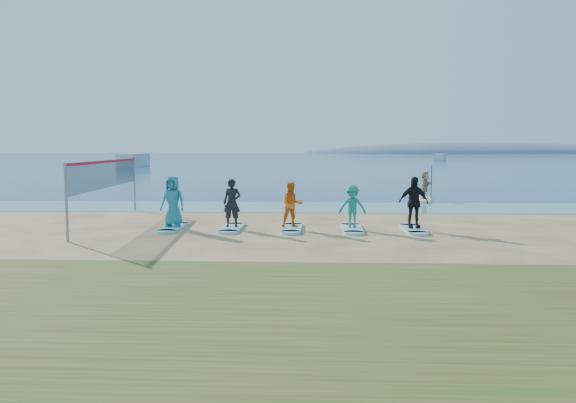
{
  "coord_description": "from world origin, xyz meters",
  "views": [
    {
      "loc": [
        2.27,
        -17.3,
        2.96
      ],
      "look_at": [
        1.33,
        2.0,
        1.1
      ],
      "focal_mm": 35.0,
      "sensor_mm": 36.0,
      "label": 1
    }
  ],
  "objects_px": {
    "surfboard_3": "(352,229)",
    "student_4": "(414,202)",
    "paddleboard": "(425,200)",
    "surfboard_2": "(292,228)",
    "student_2": "(292,205)",
    "student_0": "(173,201)",
    "surfboard_1": "(232,228)",
    "boat_offshore_b": "(440,160)",
    "student_3": "(352,206)",
    "student_1": "(232,203)",
    "surfboard_0": "(173,227)",
    "surfboard_4": "(413,229)",
    "boat_offshore_a": "(134,166)",
    "paddleboarder": "(425,185)",
    "volleyball_net": "(107,175)"
  },
  "relations": [
    {
      "from": "paddleboarder",
      "to": "paddleboard",
      "type": "bearing_deg",
      "value": 0.0
    },
    {
      "from": "surfboard_2",
      "to": "surfboard_0",
      "type": "bearing_deg",
      "value": 180.0
    },
    {
      "from": "surfboard_4",
      "to": "student_4",
      "type": "distance_m",
      "value": 0.97
    },
    {
      "from": "surfboard_0",
      "to": "surfboard_4",
      "type": "distance_m",
      "value": 8.72
    },
    {
      "from": "surfboard_1",
      "to": "student_1",
      "type": "distance_m",
      "value": 0.92
    },
    {
      "from": "boat_offshore_a",
      "to": "surfboard_2",
      "type": "height_order",
      "value": "boat_offshore_a"
    },
    {
      "from": "surfboard_1",
      "to": "surfboard_3",
      "type": "distance_m",
      "value": 4.36
    },
    {
      "from": "surfboard_3",
      "to": "student_2",
      "type": "bearing_deg",
      "value": 180.0
    },
    {
      "from": "paddleboarder",
      "to": "surfboard_4",
      "type": "bearing_deg",
      "value": -169.02
    },
    {
      "from": "boat_offshore_a",
      "to": "boat_offshore_b",
      "type": "bearing_deg",
      "value": 44.85
    },
    {
      "from": "boat_offshore_a",
      "to": "student_3",
      "type": "height_order",
      "value": "student_3"
    },
    {
      "from": "surfboard_1",
      "to": "surfboard_4",
      "type": "xyz_separation_m",
      "value": [
        6.54,
        0.0,
        0.0
      ]
    },
    {
      "from": "student_0",
      "to": "volleyball_net",
      "type": "bearing_deg",
      "value": 163.84
    },
    {
      "from": "paddleboard",
      "to": "student_3",
      "type": "relative_size",
      "value": 1.96
    },
    {
      "from": "surfboard_3",
      "to": "student_4",
      "type": "xyz_separation_m",
      "value": [
        2.18,
        0.0,
        0.97
      ]
    },
    {
      "from": "volleyball_net",
      "to": "surfboard_2",
      "type": "relative_size",
      "value": 4.12
    },
    {
      "from": "surfboard_2",
      "to": "student_3",
      "type": "relative_size",
      "value": 1.44
    },
    {
      "from": "surfboard_2",
      "to": "student_4",
      "type": "distance_m",
      "value": 4.47
    },
    {
      "from": "volleyball_net",
      "to": "surfboard_0",
      "type": "xyz_separation_m",
      "value": [
        2.97,
        -1.45,
        -1.86
      ]
    },
    {
      "from": "boat_offshore_a",
      "to": "surfboard_3",
      "type": "bearing_deg",
      "value": -60.49
    },
    {
      "from": "student_0",
      "to": "surfboard_0",
      "type": "bearing_deg",
      "value": 0.0
    },
    {
      "from": "surfboard_0",
      "to": "student_1",
      "type": "distance_m",
      "value": 2.36
    },
    {
      "from": "student_0",
      "to": "surfboard_1",
      "type": "xyz_separation_m",
      "value": [
        2.18,
        0.0,
        -0.96
      ]
    },
    {
      "from": "surfboard_0",
      "to": "student_0",
      "type": "distance_m",
      "value": 0.96
    },
    {
      "from": "paddleboarder",
      "to": "student_3",
      "type": "xyz_separation_m",
      "value": [
        -4.77,
        -11.37,
        -0.03
      ]
    },
    {
      "from": "paddleboard",
      "to": "student_4",
      "type": "height_order",
      "value": "student_4"
    },
    {
      "from": "student_1",
      "to": "student_2",
      "type": "bearing_deg",
      "value": 1.61
    },
    {
      "from": "paddleboard",
      "to": "paddleboarder",
      "type": "height_order",
      "value": "paddleboarder"
    },
    {
      "from": "boat_offshore_b",
      "to": "student_3",
      "type": "distance_m",
      "value": 120.3
    },
    {
      "from": "surfboard_0",
      "to": "student_0",
      "type": "bearing_deg",
      "value": 0.0
    },
    {
      "from": "student_1",
      "to": "student_0",
      "type": "bearing_deg",
      "value": -178.39
    },
    {
      "from": "surfboard_2",
      "to": "student_3",
      "type": "bearing_deg",
      "value": 0.0
    },
    {
      "from": "surfboard_0",
      "to": "student_2",
      "type": "bearing_deg",
      "value": 0.0
    },
    {
      "from": "student_3",
      "to": "boat_offshore_b",
      "type": "bearing_deg",
      "value": 83.96
    },
    {
      "from": "student_0",
      "to": "surfboard_2",
      "type": "xyz_separation_m",
      "value": [
        4.36,
        0.0,
        -0.96
      ]
    },
    {
      "from": "surfboard_2",
      "to": "surfboard_3",
      "type": "relative_size",
      "value": 1.0
    },
    {
      "from": "student_1",
      "to": "surfboard_0",
      "type": "bearing_deg",
      "value": -178.39
    },
    {
      "from": "paddleboard",
      "to": "student_3",
      "type": "xyz_separation_m",
      "value": [
        -4.77,
        -11.37,
        0.79
      ]
    },
    {
      "from": "surfboard_0",
      "to": "surfboard_2",
      "type": "height_order",
      "value": "same"
    },
    {
      "from": "surfboard_2",
      "to": "student_2",
      "type": "height_order",
      "value": "student_2"
    },
    {
      "from": "paddleboard",
      "to": "surfboard_2",
      "type": "height_order",
      "value": "paddleboard"
    },
    {
      "from": "paddleboarder",
      "to": "boat_offshore_b",
      "type": "relative_size",
      "value": 0.29
    },
    {
      "from": "paddleboard",
      "to": "surfboard_2",
      "type": "distance_m",
      "value": 13.33
    },
    {
      "from": "surfboard_2",
      "to": "student_2",
      "type": "xyz_separation_m",
      "value": [
        0.0,
        0.0,
        0.86
      ]
    },
    {
      "from": "student_3",
      "to": "surfboard_1",
      "type": "bearing_deg",
      "value": -172.28
    },
    {
      "from": "volleyball_net",
      "to": "boat_offshore_a",
      "type": "height_order",
      "value": "volleyball_net"
    },
    {
      "from": "surfboard_4",
      "to": "surfboard_3",
      "type": "bearing_deg",
      "value": 180.0
    },
    {
      "from": "surfboard_0",
      "to": "student_3",
      "type": "xyz_separation_m",
      "value": [
        6.54,
        0.0,
        0.81
      ]
    },
    {
      "from": "boat_offshore_b",
      "to": "student_3",
      "type": "height_order",
      "value": "student_3"
    },
    {
      "from": "volleyball_net",
      "to": "boat_offshore_b",
      "type": "distance_m",
      "value": 121.55
    }
  ]
}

